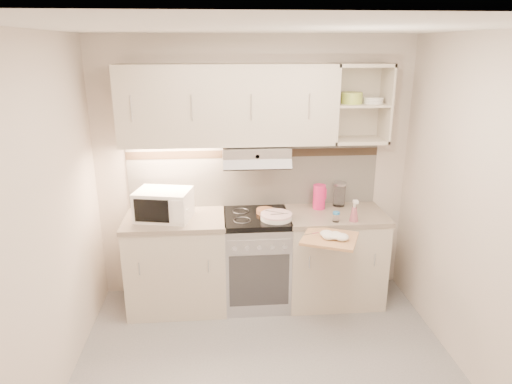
% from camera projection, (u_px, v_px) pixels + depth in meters
% --- Properties ---
extents(ground, '(3.00, 3.00, 0.00)m').
position_uv_depth(ground, '(269.00, 377.00, 3.45)').
color(ground, gray).
rests_on(ground, ground).
extents(room_shell, '(3.04, 2.84, 2.52)m').
position_uv_depth(room_shell, '(265.00, 157.00, 3.30)').
color(room_shell, beige).
rests_on(room_shell, ground).
extents(base_cabinet_left, '(0.90, 0.60, 0.86)m').
position_uv_depth(base_cabinet_left, '(177.00, 264.00, 4.31)').
color(base_cabinet_left, beige).
rests_on(base_cabinet_left, ground).
extents(worktop_left, '(0.92, 0.62, 0.04)m').
position_uv_depth(worktop_left, '(175.00, 220.00, 4.17)').
color(worktop_left, gray).
rests_on(worktop_left, base_cabinet_left).
extents(base_cabinet_right, '(0.90, 0.60, 0.86)m').
position_uv_depth(base_cabinet_right, '(333.00, 258.00, 4.43)').
color(base_cabinet_right, beige).
rests_on(base_cabinet_right, ground).
extents(worktop_right, '(0.92, 0.62, 0.04)m').
position_uv_depth(worktop_right, '(336.00, 215.00, 4.29)').
color(worktop_right, gray).
rests_on(worktop_right, base_cabinet_right).
extents(electric_range, '(0.60, 0.60, 0.90)m').
position_uv_depth(electric_range, '(256.00, 259.00, 4.36)').
color(electric_range, '#B7B7BC').
rests_on(electric_range, ground).
extents(microwave, '(0.54, 0.44, 0.27)m').
position_uv_depth(microwave, '(164.00, 205.00, 4.10)').
color(microwave, white).
rests_on(microwave, worktop_left).
extents(watering_can, '(0.27, 0.14, 0.23)m').
position_uv_depth(watering_can, '(169.00, 214.00, 4.01)').
color(watering_can, white).
rests_on(watering_can, worktop_left).
extents(plate_stack, '(0.29, 0.29, 0.06)m').
position_uv_depth(plate_stack, '(276.00, 216.00, 4.12)').
color(plate_stack, white).
rests_on(plate_stack, electric_range).
extents(bread_loaf, '(0.17, 0.17, 0.04)m').
position_uv_depth(bread_loaf, '(265.00, 211.00, 4.27)').
color(bread_loaf, '#9B6937').
rests_on(bread_loaf, electric_range).
extents(pink_pitcher, '(0.13, 0.12, 0.24)m').
position_uv_depth(pink_pitcher, '(319.00, 197.00, 4.36)').
color(pink_pitcher, '#E32067').
rests_on(pink_pitcher, worktop_right).
extents(glass_jar, '(0.12, 0.12, 0.23)m').
position_uv_depth(glass_jar, '(339.00, 194.00, 4.44)').
color(glass_jar, white).
rests_on(glass_jar, worktop_right).
extents(spice_jar, '(0.06, 0.06, 0.09)m').
position_uv_depth(spice_jar, '(336.00, 217.00, 4.05)').
color(spice_jar, white).
rests_on(spice_jar, worktop_right).
extents(spray_bottle, '(0.08, 0.08, 0.21)m').
position_uv_depth(spray_bottle, '(354.00, 212.00, 4.06)').
color(spray_bottle, pink).
rests_on(spray_bottle, worktop_right).
extents(cutting_board, '(0.55, 0.53, 0.02)m').
position_uv_depth(cutting_board, '(330.00, 238.00, 3.78)').
color(cutting_board, '#A5844E').
rests_on(cutting_board, base_cabinet_right).
extents(dish_towel, '(0.26, 0.23, 0.06)m').
position_uv_depth(dish_towel, '(334.00, 235.00, 3.74)').
color(dish_towel, white).
rests_on(dish_towel, cutting_board).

